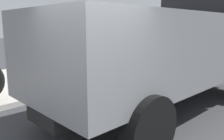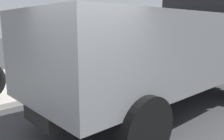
% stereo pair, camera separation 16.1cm
% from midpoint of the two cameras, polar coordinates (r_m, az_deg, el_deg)
% --- Properties ---
extents(dump_truck_gray, '(7.11, 3.07, 3.00)m').
position_cam_midpoint_polar(dump_truck_gray, '(6.23, 13.35, 5.66)').
color(dump_truck_gray, slate).
rests_on(dump_truck_gray, ground).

